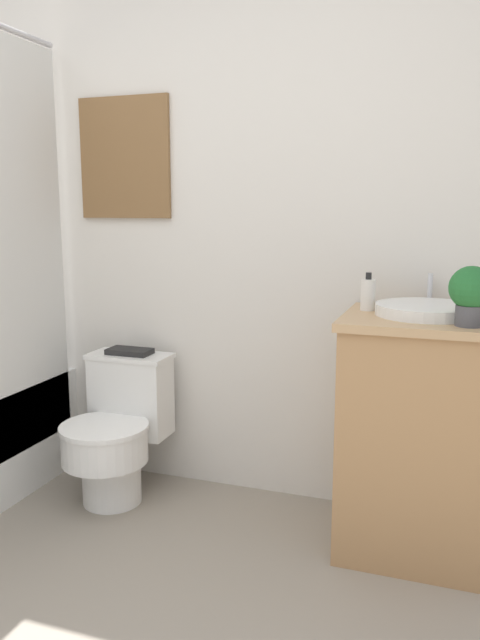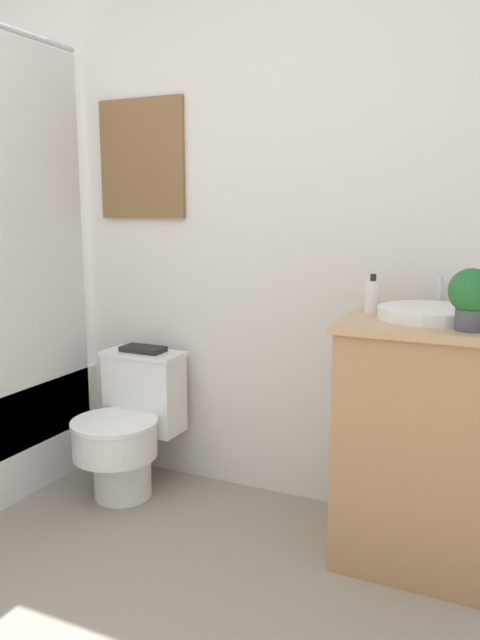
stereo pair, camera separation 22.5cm
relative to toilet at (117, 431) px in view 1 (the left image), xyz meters
name	(u,v)px [view 1 (the left image)]	position (x,y,z in m)	size (l,w,h in m)	color
wall_back	(199,210)	(0.28, 0.29, 0.95)	(3.56, 0.07, 2.50)	silver
toilet	(117,431)	(0.00, 0.00, 0.00)	(0.37, 0.51, 0.62)	white
vanity	(419,435)	(1.27, 0.00, 0.14)	(0.57, 0.51, 0.89)	#AD7F51
sink	(426,310)	(1.27, 0.02, 0.60)	(0.36, 0.39, 0.13)	white
soap_bottle	(368,294)	(1.06, 0.06, 0.64)	(0.05, 0.05, 0.14)	silver
potted_plant	(471,292)	(1.41, -0.15, 0.69)	(0.14, 0.14, 0.20)	#4C4C51
book_on_tank	(130,351)	(0.00, 0.13, 0.33)	(0.20, 0.11, 0.02)	black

